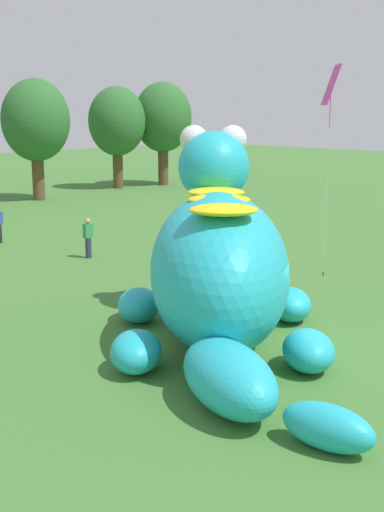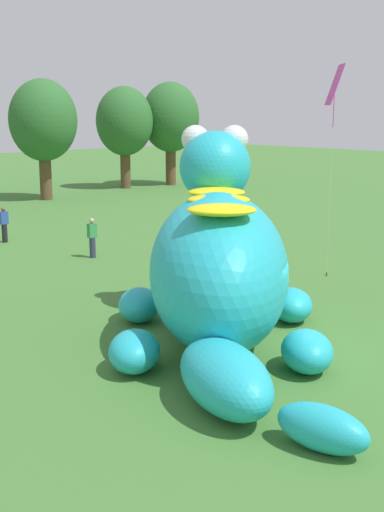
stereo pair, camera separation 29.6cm
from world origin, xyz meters
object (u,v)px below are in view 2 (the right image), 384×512
(spectator_near_inflatable, at_px, (4,225))
(spectator_mid_field, at_px, (92,238))
(tethered_flying_kite, at_px, (335,88))
(spectator_by_cars, at_px, (233,263))
(giant_inflatable_creature, at_px, (219,268))

(spectator_near_inflatable, xyz_separation_m, spectator_mid_field, (0.99, -5.72, 0.00))
(spectator_mid_field, distance_m, tethered_flying_kite, 11.66)
(spectator_by_cars, bearing_deg, giant_inflatable_creature, -140.96)
(giant_inflatable_creature, bearing_deg, tethered_flying_kite, 16.05)
(giant_inflatable_creature, height_order, spectator_mid_field, giant_inflatable_creature)
(spectator_by_cars, xyz_separation_m, tethered_flying_kite, (3.72, -1.41, 6.10))
(spectator_by_cars, relative_size, tethered_flying_kite, 0.22)
(spectator_near_inflatable, xyz_separation_m, tethered_flying_kite, (5.46, -14.59, 6.10))
(spectator_mid_field, distance_m, spectator_by_cars, 7.50)
(spectator_by_cars, distance_m, tethered_flying_kite, 7.28)
(giant_inflatable_creature, xyz_separation_m, tethered_flying_kite, (8.47, 2.44, 4.85))
(spectator_mid_field, bearing_deg, giant_inflatable_creature, -109.47)
(giant_inflatable_creature, relative_size, spectator_by_cars, 6.15)
(spectator_near_inflatable, distance_m, spectator_mid_field, 5.80)
(spectator_near_inflatable, xyz_separation_m, spectator_by_cars, (1.74, -13.18, 0.00))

